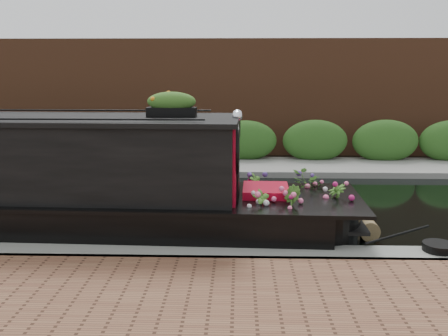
{
  "coord_description": "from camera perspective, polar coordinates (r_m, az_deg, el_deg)",
  "views": [
    {
      "loc": [
        2.0,
        -10.63,
        3.06
      ],
      "look_at": [
        1.71,
        -0.6,
        1.01
      ],
      "focal_mm": 40.0,
      "sensor_mm": 36.0,
      "label": 1
    }
  ],
  "objects": [
    {
      "name": "far_bank_path",
      "position": [
        15.27,
        -5.89,
        -0.09
      ],
      "size": [
        40.0,
        2.4,
        0.34
      ],
      "primitive_type": "cube",
      "color": "gray",
      "rests_on": "ground"
    },
    {
      "name": "ground",
      "position": [
        11.24,
        -8.68,
        -4.4
      ],
      "size": [
        80.0,
        80.0,
        0.0
      ],
      "primitive_type": "plane",
      "color": "black",
      "rests_on": "ground"
    },
    {
      "name": "far_hedge",
      "position": [
        16.15,
        -5.47,
        0.55
      ],
      "size": [
        40.0,
        1.1,
        2.8
      ],
      "primitive_type": "cube",
      "color": "#2A561C",
      "rests_on": "ground"
    },
    {
      "name": "rope_fender",
      "position": [
        9.41,
        16.14,
        -6.76
      ],
      "size": [
        0.36,
        0.37,
        0.36
      ],
      "primitive_type": "cylinder",
      "rotation": [
        1.57,
        0.0,
        0.0
      ],
      "color": "olive",
      "rests_on": "ground"
    },
    {
      "name": "coiled_mooring_rope",
      "position": [
        8.51,
        23.33,
        -8.29
      ],
      "size": [
        0.49,
        0.49,
        0.12
      ],
      "primitive_type": "cylinder",
      "color": "black",
      "rests_on": "near_bank_coping"
    },
    {
      "name": "far_brick_wall",
      "position": [
        18.2,
        -4.66,
        1.81
      ],
      "size": [
        40.0,
        1.0,
        8.0
      ],
      "primitive_type": "cube",
      "color": "brown",
      "rests_on": "ground"
    },
    {
      "name": "narrowboat",
      "position": [
        9.86,
        -23.46,
        -2.42
      ],
      "size": [
        12.16,
        2.54,
        2.86
      ],
      "rotation": [
        0.0,
        0.0,
        -0.03
      ],
      "color": "black",
      "rests_on": "ground"
    },
    {
      "name": "near_bank_coping",
      "position": [
        8.19,
        -12.83,
        -10.7
      ],
      "size": [
        40.0,
        0.6,
        0.5
      ],
      "primitive_type": "cube",
      "color": "gray",
      "rests_on": "ground"
    }
  ]
}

